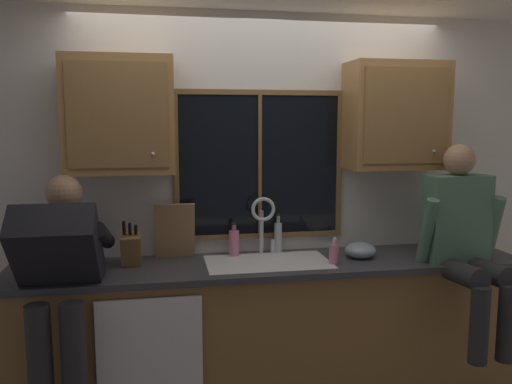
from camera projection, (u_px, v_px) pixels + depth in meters
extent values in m
cube|color=silver|center=(261.00, 200.00, 3.67)|extent=(5.66, 0.12, 2.55)
cube|color=black|center=(260.00, 165.00, 3.57)|extent=(1.10, 0.02, 0.95)
cube|color=brown|center=(260.00, 92.00, 3.49)|extent=(1.17, 0.02, 0.04)
cube|color=brown|center=(260.00, 236.00, 3.62)|extent=(1.17, 0.02, 0.04)
cube|color=brown|center=(176.00, 167.00, 3.46)|extent=(0.03, 0.02, 0.95)
cube|color=brown|center=(339.00, 164.00, 3.66)|extent=(0.03, 0.02, 0.95)
cube|color=brown|center=(260.00, 165.00, 3.56)|extent=(0.02, 0.02, 0.95)
cube|color=olive|center=(271.00, 332.00, 3.44)|extent=(3.26, 0.58, 0.88)
cube|color=#38383D|center=(272.00, 265.00, 3.36)|extent=(3.32, 0.62, 0.04)
cube|color=white|center=(150.00, 360.00, 2.99)|extent=(0.60, 0.02, 0.74)
cube|color=#9E703D|center=(120.00, 115.00, 3.21)|extent=(0.66, 0.33, 0.72)
cube|color=olive|center=(117.00, 115.00, 3.04)|extent=(0.58, 0.01, 0.62)
sphere|color=#B2B2B7|center=(153.00, 154.00, 3.10)|extent=(0.02, 0.02, 0.02)
cube|color=#9E703D|center=(395.00, 116.00, 3.53)|extent=(0.66, 0.33, 0.72)
cube|color=olive|center=(407.00, 116.00, 3.37)|extent=(0.58, 0.01, 0.62)
sphere|color=#B2B2B7|center=(434.00, 151.00, 3.43)|extent=(0.02, 0.02, 0.02)
cube|color=silver|center=(268.00, 263.00, 3.37)|extent=(0.80, 0.46, 0.02)
cube|color=beige|center=(237.00, 280.00, 3.34)|extent=(0.36, 0.42, 0.20)
cube|color=beige|center=(298.00, 277.00, 3.41)|extent=(0.36, 0.42, 0.20)
cube|color=silver|center=(268.00, 278.00, 3.38)|extent=(0.04, 0.42, 0.20)
cylinder|color=silver|center=(261.00, 232.00, 3.56)|extent=(0.03, 0.03, 0.30)
torus|color=silver|center=(263.00, 209.00, 3.48)|extent=(0.16, 0.02, 0.16)
cylinder|color=silver|center=(273.00, 246.00, 3.59)|extent=(0.03, 0.03, 0.09)
cylinder|color=#262628|center=(75.00, 382.00, 2.77)|extent=(0.13, 0.13, 0.88)
cube|color=black|center=(58.00, 253.00, 2.85)|extent=(0.44, 0.54, 0.59)
sphere|color=#A57A5B|center=(64.00, 192.00, 3.05)|extent=(0.21, 0.21, 0.21)
cylinder|color=black|center=(24.00, 239.00, 2.98)|extent=(0.09, 0.52, 0.26)
cylinder|color=black|center=(103.00, 236.00, 3.06)|extent=(0.09, 0.52, 0.26)
cylinder|color=#262628|center=(460.00, 273.00, 3.19)|extent=(0.14, 0.43, 0.16)
cylinder|color=#262628|center=(487.00, 271.00, 3.22)|extent=(0.14, 0.43, 0.16)
cylinder|color=#262628|center=(479.00, 325.00, 3.01)|extent=(0.11, 0.11, 0.46)
cylinder|color=#262628|center=(507.00, 323.00, 3.04)|extent=(0.11, 0.11, 0.46)
cube|color=#4C7259|center=(456.00, 218.00, 3.38)|extent=(0.40, 0.20, 0.56)
sphere|color=#A57A5B|center=(459.00, 160.00, 3.33)|extent=(0.20, 0.20, 0.20)
cylinder|color=#4C7259|center=(427.00, 233.00, 3.30)|extent=(0.08, 0.20, 0.47)
cylinder|color=#4C7259|center=(492.00, 230.00, 3.38)|extent=(0.08, 0.20, 0.47)
cube|color=brown|center=(131.00, 250.00, 3.26)|extent=(0.12, 0.18, 0.25)
cylinder|color=black|center=(124.00, 228.00, 3.18)|extent=(0.02, 0.05, 0.09)
cylinder|color=black|center=(130.00, 229.00, 3.19)|extent=(0.02, 0.04, 0.08)
cylinder|color=black|center=(136.00, 230.00, 3.20)|extent=(0.02, 0.04, 0.06)
cube|color=#997047|center=(175.00, 231.00, 3.44)|extent=(0.26, 0.10, 0.37)
ellipsoid|color=#8C99A8|center=(360.00, 250.00, 3.47)|extent=(0.21, 0.21, 0.11)
cylinder|color=pink|center=(334.00, 254.00, 3.32)|extent=(0.06, 0.06, 0.12)
cylinder|color=silver|center=(334.00, 242.00, 3.31)|extent=(0.02, 0.02, 0.04)
cylinder|color=silver|center=(335.00, 239.00, 3.29)|extent=(0.01, 0.04, 0.01)
cylinder|color=#B7B7BC|center=(278.00, 238.00, 3.59)|extent=(0.05, 0.05, 0.21)
cylinder|color=#929296|center=(278.00, 219.00, 3.58)|extent=(0.02, 0.02, 0.05)
cylinder|color=black|center=(278.00, 215.00, 3.57)|extent=(0.03, 0.03, 0.01)
cylinder|color=pink|center=(234.00, 243.00, 3.51)|extent=(0.07, 0.07, 0.17)
cylinder|color=#AD5B7A|center=(234.00, 228.00, 3.50)|extent=(0.03, 0.03, 0.04)
cylinder|color=black|center=(234.00, 224.00, 3.49)|extent=(0.03, 0.03, 0.01)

